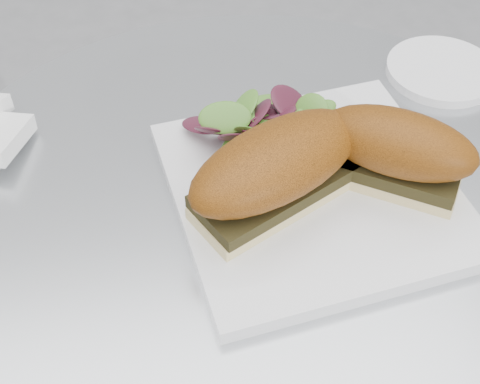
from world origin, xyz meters
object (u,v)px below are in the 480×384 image
Objects in this scene: sandwich_right at (396,150)px; saucer at (442,71)px; sandwich_left at (277,169)px; plate at (313,191)px.

sandwich_right is 0.22m from saucer.
sandwich_right is 1.24× the size of saucer.
sandwich_left and sandwich_right have the same top height.
sandwich_left is at bearing -143.21° from saucer.
plate is 0.07m from sandwich_left.
plate is 0.09m from sandwich_right.
sandwich_right reaches higher than plate.
sandwich_right is at bearing -6.82° from plate.
plate is at bearing -8.59° from sandwich_left.
saucer is at bearing 39.84° from plate.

